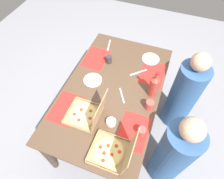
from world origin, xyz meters
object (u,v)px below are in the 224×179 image
Objects in this scene: pizza_box_corner_right at (113,152)px; condiment_bowl at (111,122)px; plate_near_right at (93,80)px; cup_clear_right at (142,132)px; pizza_box_corner_left at (87,114)px; plate_far_left at (151,59)px; soda_bottle at (154,86)px; diner_left_seat at (183,96)px; cup_spare at (149,105)px; diner_right_seat at (173,155)px; cup_clear_left at (109,59)px.

pizza_box_corner_right is 3.78× the size of condiment_bowl.
plate_near_right is 0.77m from cup_clear_right.
cup_clear_right is at bearing 91.18° from pizza_box_corner_left.
plate_far_left is at bearing 158.15° from pizza_box_corner_left.
soda_bottle is at bearing 94.94° from plate_near_right.
pizza_box_corner_right reaches higher than cup_clear_right.
diner_left_seat reaches higher than plate_near_right.
pizza_box_corner_left reaches higher than cup_spare.
condiment_bowl is at bearing -91.05° from cup_clear_right.
diner_left_seat is at bearing 180.00° from diner_right_seat.
plate_far_left is 0.95m from condiment_bowl.
soda_bottle is at bearing 133.16° from pizza_box_corner_left.
plate_near_right is at bearing -85.06° from soda_bottle.
plate_near_right is 1.98× the size of cup_spare.
condiment_bowl is at bearing -156.55° from pizza_box_corner_right.
plate_near_right is at bearing -10.98° from cup_clear_left.
plate_far_left is 0.67m from cup_spare.
plate_far_left is 0.96m from cup_clear_right.
soda_bottle is at bearing 65.17° from cup_clear_left.
soda_bottle reaches higher than plate_far_left.
plate_far_left is at bearing 178.32° from pizza_box_corner_right.
plate_far_left is 2.25× the size of condiment_bowl.
plate_near_right is at bearing -71.65° from diner_left_seat.
diner_right_seat is at bearing 0.00° from diner_left_seat.
cup_clear_left is at bearing -175.05° from pizza_box_corner_left.
pizza_box_corner_left is 1.18m from diner_left_seat.
cup_spare is at bearing 162.15° from pizza_box_corner_right.
cup_clear_left is at bearing -89.51° from diner_left_seat.
cup_spare is (-0.54, 0.17, -0.00)m from pizza_box_corner_right.
cup_spare is 0.08× the size of diner_right_seat.
pizza_box_corner_right is 0.29× the size of diner_right_seat.
soda_bottle is at bearing 149.34° from condiment_bowl.
diner_right_seat reaches higher than soda_bottle.
condiment_bowl is at bearing -40.50° from diner_left_seat.
diner_right_seat is at bearing 90.92° from pizza_box_corner_left.
pizza_box_corner_right reaches higher than cup_spare.
diner_right_seat is at bearing 26.94° from plate_far_left.
soda_bottle is (0.48, 0.13, 0.12)m from plate_far_left.
pizza_box_corner_left is 1.77× the size of plate_near_right.
pizza_box_corner_left is 0.70m from soda_bottle.
pizza_box_corner_right is 1.20m from plate_far_left.
cup_spare is at bearing -179.71° from cup_clear_right.
pizza_box_corner_right is at bearing 35.48° from plate_near_right.
condiment_bowl is 1.00m from diner_left_seat.
plate_near_right is at bearing -112.44° from diner_right_seat.
diner_left_seat reaches higher than cup_clear_left.
soda_bottle reaches higher than cup_spare.
soda_bottle is 0.68m from diner_right_seat.
cup_clear_right is at bearing 57.69° from plate_near_right.
pizza_box_corner_right is 1.08× the size of soda_bottle.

